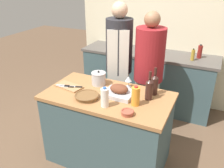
{
  "coord_description": "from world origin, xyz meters",
  "views": [
    {
      "loc": [
        1.02,
        -2.05,
        2.12
      ],
      "look_at": [
        0.0,
        0.11,
        0.97
      ],
      "focal_mm": 38.0,
      "sensor_mm": 36.0,
      "label": 1
    }
  ],
  "objects_px": {
    "stock_pot": "(99,78)",
    "condiment_bottle_tall": "(193,55)",
    "wine_glass_left": "(128,79)",
    "person_cook_aproned": "(119,62)",
    "wicker_basket": "(87,96)",
    "milk_jug": "(105,97)",
    "knife_chef": "(74,87)",
    "knife_paring": "(67,87)",
    "wine_bottle_dark": "(154,84)",
    "knife_bread": "(63,85)",
    "wine_bottle_green": "(149,88)",
    "condiment_bottle_short": "(152,47)",
    "juice_jug": "(136,96)",
    "roasting_pan": "(119,91)",
    "cutting_board": "(69,86)",
    "mixing_bowl": "(127,112)",
    "condiment_bottle_extra": "(200,52)",
    "person_cook_guest": "(149,71)"
  },
  "relations": [
    {
      "from": "milk_jug",
      "to": "mixing_bowl",
      "type": "bearing_deg",
      "value": -10.4
    },
    {
      "from": "wine_bottle_green",
      "to": "condiment_bottle_tall",
      "type": "xyz_separation_m",
      "value": [
        0.25,
        1.31,
        0.0
      ]
    },
    {
      "from": "knife_paring",
      "to": "condiment_bottle_short",
      "type": "relative_size",
      "value": 1.13
    },
    {
      "from": "wicker_basket",
      "to": "milk_jug",
      "type": "xyz_separation_m",
      "value": [
        0.25,
        -0.07,
        0.07
      ]
    },
    {
      "from": "wicker_basket",
      "to": "milk_jug",
      "type": "height_order",
      "value": "milk_jug"
    },
    {
      "from": "roasting_pan",
      "to": "juice_jug",
      "type": "distance_m",
      "value": 0.26
    },
    {
      "from": "knife_paring",
      "to": "wine_bottle_dark",
      "type": "bearing_deg",
      "value": 16.9
    },
    {
      "from": "person_cook_guest",
      "to": "condiment_bottle_extra",
      "type": "bearing_deg",
      "value": 47.5
    },
    {
      "from": "mixing_bowl",
      "to": "knife_chef",
      "type": "relative_size",
      "value": 0.6
    },
    {
      "from": "stock_pot",
      "to": "condiment_bottle_tall",
      "type": "height_order",
      "value": "condiment_bottle_tall"
    },
    {
      "from": "knife_chef",
      "to": "stock_pot",
      "type": "bearing_deg",
      "value": 45.99
    },
    {
      "from": "condiment_bottle_tall",
      "to": "milk_jug",
      "type": "bearing_deg",
      "value": -110.14
    },
    {
      "from": "wine_bottle_green",
      "to": "condiment_bottle_short",
      "type": "distance_m",
      "value": 1.52
    },
    {
      "from": "condiment_bottle_tall",
      "to": "wine_glass_left",
      "type": "bearing_deg",
      "value": -116.03
    },
    {
      "from": "condiment_bottle_short",
      "to": "knife_paring",
      "type": "bearing_deg",
      "value": -107.91
    },
    {
      "from": "wine_glass_left",
      "to": "milk_jug",
      "type": "bearing_deg",
      "value": -95.51
    },
    {
      "from": "cutting_board",
      "to": "knife_chef",
      "type": "xyz_separation_m",
      "value": [
        0.07,
        -0.0,
        0.01
      ]
    },
    {
      "from": "juice_jug",
      "to": "knife_chef",
      "type": "bearing_deg",
      "value": 176.24
    },
    {
      "from": "mixing_bowl",
      "to": "condiment_bottle_short",
      "type": "bearing_deg",
      "value": 99.67
    },
    {
      "from": "roasting_pan",
      "to": "wicker_basket",
      "type": "relative_size",
      "value": 1.21
    },
    {
      "from": "knife_paring",
      "to": "stock_pot",
      "type": "bearing_deg",
      "value": 41.89
    },
    {
      "from": "wicker_basket",
      "to": "wine_bottle_dark",
      "type": "height_order",
      "value": "wine_bottle_dark"
    },
    {
      "from": "roasting_pan",
      "to": "knife_bread",
      "type": "height_order",
      "value": "roasting_pan"
    },
    {
      "from": "cutting_board",
      "to": "person_cook_aproned",
      "type": "distance_m",
      "value": 0.83
    },
    {
      "from": "wine_glass_left",
      "to": "person_cook_aproned",
      "type": "xyz_separation_m",
      "value": [
        -0.33,
        0.47,
        0.0
      ]
    },
    {
      "from": "juice_jug",
      "to": "roasting_pan",
      "type": "bearing_deg",
      "value": 154.05
    },
    {
      "from": "wine_bottle_green",
      "to": "condiment_bottle_extra",
      "type": "bearing_deg",
      "value": 77.35
    },
    {
      "from": "milk_jug",
      "to": "knife_chef",
      "type": "height_order",
      "value": "milk_jug"
    },
    {
      "from": "condiment_bottle_tall",
      "to": "person_cook_guest",
      "type": "relative_size",
      "value": 0.1
    },
    {
      "from": "juice_jug",
      "to": "wine_glass_left",
      "type": "distance_m",
      "value": 0.41
    },
    {
      "from": "wine_bottle_green",
      "to": "condiment_bottle_extra",
      "type": "distance_m",
      "value": 1.5
    },
    {
      "from": "person_cook_guest",
      "to": "wine_bottle_green",
      "type": "bearing_deg",
      "value": -81.98
    },
    {
      "from": "mixing_bowl",
      "to": "juice_jug",
      "type": "height_order",
      "value": "juice_jug"
    },
    {
      "from": "cutting_board",
      "to": "mixing_bowl",
      "type": "xyz_separation_m",
      "value": [
        0.84,
        -0.26,
        0.02
      ]
    },
    {
      "from": "wicker_basket",
      "to": "knife_paring",
      "type": "relative_size",
      "value": 1.5
    },
    {
      "from": "condiment_bottle_tall",
      "to": "mixing_bowl",
      "type": "bearing_deg",
      "value": -101.39
    },
    {
      "from": "roasting_pan",
      "to": "wicker_basket",
      "type": "xyz_separation_m",
      "value": [
        -0.29,
        -0.2,
        -0.02
      ]
    },
    {
      "from": "cutting_board",
      "to": "stock_pot",
      "type": "xyz_separation_m",
      "value": [
        0.28,
        0.21,
        0.07
      ]
    },
    {
      "from": "condiment_bottle_short",
      "to": "knife_chef",
      "type": "bearing_deg",
      "value": -105.98
    },
    {
      "from": "knife_bread",
      "to": "condiment_bottle_tall",
      "type": "height_order",
      "value": "condiment_bottle_tall"
    },
    {
      "from": "wicker_basket",
      "to": "milk_jug",
      "type": "distance_m",
      "value": 0.27
    },
    {
      "from": "wine_bottle_green",
      "to": "wine_glass_left",
      "type": "bearing_deg",
      "value": 148.87
    },
    {
      "from": "knife_chef",
      "to": "condiment_bottle_tall",
      "type": "relative_size",
      "value": 1.18
    },
    {
      "from": "juice_jug",
      "to": "condiment_bottle_short",
      "type": "xyz_separation_m",
      "value": [
        -0.32,
        1.63,
        0.01
      ]
    },
    {
      "from": "wine_bottle_dark",
      "to": "person_cook_guest",
      "type": "xyz_separation_m",
      "value": [
        -0.22,
        0.52,
        -0.08
      ]
    },
    {
      "from": "roasting_pan",
      "to": "wicker_basket",
      "type": "distance_m",
      "value": 0.35
    },
    {
      "from": "cutting_board",
      "to": "knife_bread",
      "type": "distance_m",
      "value": 0.06
    },
    {
      "from": "wine_glass_left",
      "to": "knife_chef",
      "type": "xyz_separation_m",
      "value": [
        -0.55,
        -0.3,
        -0.08
      ]
    },
    {
      "from": "wine_bottle_dark",
      "to": "condiment_bottle_short",
      "type": "bearing_deg",
      "value": 107.55
    },
    {
      "from": "wicker_basket",
      "to": "knife_bread",
      "type": "bearing_deg",
      "value": 163.45
    }
  ]
}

